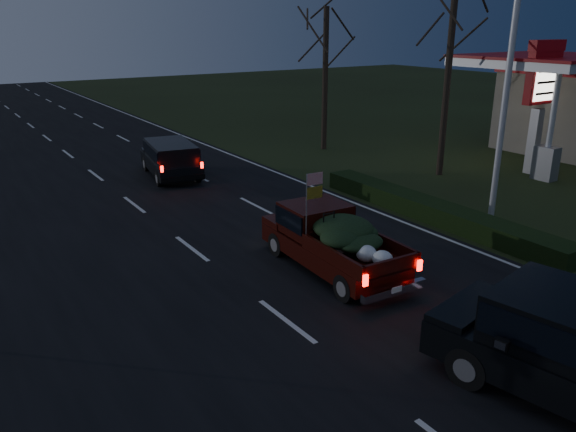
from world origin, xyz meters
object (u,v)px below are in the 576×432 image
light_pole (512,48)px  gas_price_pylon (542,85)px  lead_suv (171,156)px  pickup_truck (332,237)px

light_pole → gas_price_pylon: 7.36m
light_pole → lead_suv: light_pole is taller
gas_price_pylon → pickup_truck: size_ratio=1.19×
light_pole → gas_price_pylon: (6.50, 2.99, -1.71)m
gas_price_pylon → lead_suv: gas_price_pylon is taller
light_pole → gas_price_pylon: light_pole is taller
pickup_truck → gas_price_pylon: bearing=16.5°
light_pole → gas_price_pylon: bearing=24.7°
gas_price_pylon → lead_suv: bearing=149.2°
gas_price_pylon → lead_suv: (-13.34, 7.97, -2.85)m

